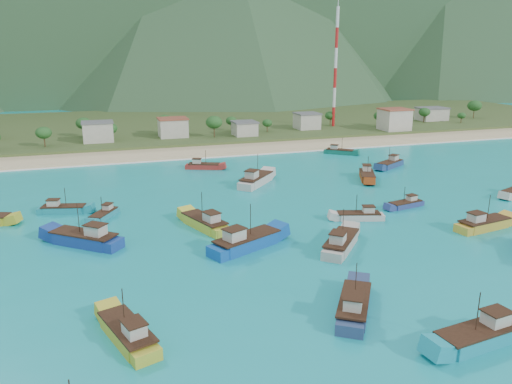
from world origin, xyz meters
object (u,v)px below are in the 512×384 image
object	(u,v)px
boat_2	(203,167)
boat_8	(205,224)
boat_16	(104,215)
boat_18	(63,210)
boat_9	(483,225)
boat_27	(480,336)
boat_15	(256,180)
boat_11	(339,152)
radio_tower	(335,68)
boat_23	(128,334)
boat_3	(367,176)
boat_5	(85,239)
boat_29	(341,244)
boat_12	(354,307)
boat_20	(359,217)
boat_19	(406,205)
boat_0	(246,243)
boat_25	(390,165)

from	to	relation	value
boat_2	boat_8	distance (m)	48.52
boat_2	boat_16	size ratio (longest dim) A/B	1.19
boat_18	boat_9	bearing A→B (deg)	79.77
boat_27	boat_15	bearing A→B (deg)	-5.00
boat_11	boat_16	xyz separation A→B (m)	(-73.17, -42.49, -0.13)
radio_tower	boat_23	distance (m)	164.77
boat_3	boat_9	world-z (taller)	boat_9
radio_tower	boat_2	xyz separation A→B (m)	(-66.21, -52.87, -24.29)
boat_5	boat_29	distance (m)	42.94
boat_16	boat_27	size ratio (longest dim) A/B	0.70
boat_12	boat_20	distance (m)	36.89
boat_11	boat_19	size ratio (longest dim) A/B	1.04
boat_0	boat_23	bearing A→B (deg)	-68.11
boat_0	boat_16	xyz separation A→B (m)	(-21.91, 23.82, -0.56)
boat_2	radio_tower	bearing A→B (deg)	150.49
boat_15	boat_23	world-z (taller)	boat_15
boat_11	boat_23	world-z (taller)	boat_23
boat_12	boat_20	world-z (taller)	boat_12
boat_20	boat_29	distance (m)	16.16
boat_2	boat_0	bearing A→B (deg)	16.48
boat_5	boat_20	world-z (taller)	boat_5
boat_0	boat_29	size ratio (longest dim) A/B	1.23
boat_20	boat_27	size ratio (longest dim) A/B	0.80
boat_0	boat_18	distance (m)	42.07
boat_23	boat_9	bearing A→B (deg)	-2.92
boat_20	boat_27	xyz separation A→B (m)	(-8.46, -42.16, 0.27)
boat_18	boat_27	bearing A→B (deg)	50.44
boat_27	boat_18	bearing A→B (deg)	28.91
radio_tower	boat_9	bearing A→B (deg)	-103.27
boat_11	boat_29	size ratio (longest dim) A/B	0.80
boat_15	boat_12	bearing A→B (deg)	-54.44
boat_0	boat_11	distance (m)	83.82
boat_3	boat_12	world-z (taller)	boat_12
boat_3	boat_16	size ratio (longest dim) A/B	1.35
boat_25	boat_3	bearing A→B (deg)	97.04
radio_tower	boat_27	xyz separation A→B (m)	(-54.94, -146.98, -24.06)
boat_19	boat_23	world-z (taller)	boat_23
boat_8	boat_0	bearing A→B (deg)	-90.17
boat_2	boat_25	size ratio (longest dim) A/B	0.91
boat_8	boat_9	bearing A→B (deg)	-38.69
boat_12	boat_16	xyz separation A→B (m)	(-28.58, 48.27, -0.35)
boat_3	boat_27	size ratio (longest dim) A/B	0.94
boat_3	boat_8	world-z (taller)	boat_8
boat_9	boat_25	size ratio (longest dim) A/B	1.10
boat_9	boat_16	world-z (taller)	boat_9
boat_25	boat_8	bearing A→B (deg)	88.52
boat_2	boat_15	size ratio (longest dim) A/B	0.80
boat_18	boat_19	distance (m)	70.78
boat_27	boat_20	bearing A→B (deg)	-18.31
boat_19	boat_25	size ratio (longest dim) A/B	0.80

